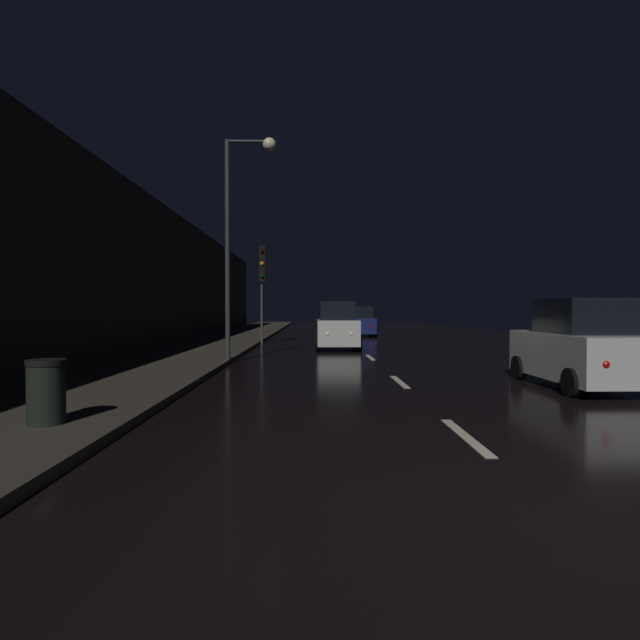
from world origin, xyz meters
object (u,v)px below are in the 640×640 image
object	(u,v)px
trash_bin_curbside	(46,391)
streetlamp_overhead	(241,215)
traffic_light_far_left	(262,272)
car_parked_right_near	(579,347)
car_approaching_headlights	(337,327)
car_distant_taillights	(361,323)

from	to	relation	value
trash_bin_curbside	streetlamp_overhead	bearing A→B (deg)	81.66
traffic_light_far_left	streetlamp_overhead	distance (m)	9.73
streetlamp_overhead	trash_bin_curbside	xyz separation A→B (m)	(-1.46, -9.97, -4.33)
traffic_light_far_left	car_parked_right_near	size ratio (longest dim) A/B	1.26
trash_bin_curbside	car_approaching_headlights	xyz separation A→B (m)	(4.97, 16.54, 0.38)
streetlamp_overhead	car_distant_taillights	distance (m)	19.52
trash_bin_curbside	car_approaching_headlights	size ratio (longest dim) A/B	0.22
streetlamp_overhead	car_parked_right_near	distance (m)	10.95
traffic_light_far_left	car_approaching_headlights	bearing A→B (deg)	37.77
traffic_light_far_left	car_parked_right_near	bearing A→B (deg)	17.19
traffic_light_far_left	trash_bin_curbside	bearing A→B (deg)	-16.38
traffic_light_far_left	streetlamp_overhead	world-z (taller)	streetlamp_overhead
streetlamp_overhead	trash_bin_curbside	bearing A→B (deg)	-98.34
car_parked_right_near	car_distant_taillights	xyz separation A→B (m)	(-2.84, 23.78, -0.02)
car_approaching_headlights	streetlamp_overhead	bearing A→B (deg)	-28.09
trash_bin_curbside	car_distant_taillights	bearing A→B (deg)	75.74
traffic_light_far_left	car_approaching_headlights	world-z (taller)	traffic_light_far_left
car_approaching_headlights	car_distant_taillights	xyz separation A→B (m)	(2.20, 11.66, -0.08)
trash_bin_curbside	traffic_light_far_left	bearing A→B (deg)	86.44
traffic_light_far_left	car_parked_right_near	world-z (taller)	traffic_light_far_left
car_approaching_headlights	car_parked_right_near	bearing A→B (deg)	22.55
traffic_light_far_left	car_distant_taillights	xyz separation A→B (m)	(5.95, 8.58, -2.82)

